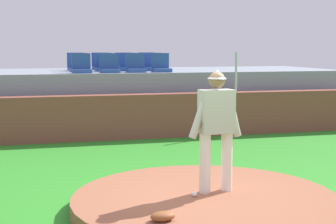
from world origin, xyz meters
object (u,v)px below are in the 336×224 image
object	(u,v)px
stadium_chair_6	(129,65)
stadium_chair_5	(104,65)
stadium_chair_4	(79,66)
stadium_chair_2	(135,66)
stadium_chair_3	(161,66)
stadium_chair_7	(153,65)
stadium_chair_8	(76,65)
stadium_chair_11	(147,64)
pitcher	(216,122)
baseball	(194,194)
stadium_chair_0	(81,67)
stadium_chair_9	(100,64)
stadium_chair_1	(109,67)
fielding_glove	(163,216)
stadium_chair_10	(124,64)

from	to	relation	value
stadium_chair_6	stadium_chair_5	bearing A→B (deg)	1.06
stadium_chair_4	stadium_chair_2	bearing A→B (deg)	148.26
stadium_chair_3	stadium_chair_7	distance (m)	0.85
stadium_chair_3	stadium_chair_4	size ratio (longest dim) A/B	1.00
stadium_chair_8	stadium_chair_11	size ratio (longest dim) A/B	1.00
pitcher	baseball	xyz separation A→B (m)	(-0.37, -0.18, -0.95)
stadium_chair_3	stadium_chair_5	bearing A→B (deg)	-31.55
stadium_chair_4	stadium_chair_11	size ratio (longest dim) A/B	1.00
stadium_chair_0	stadium_chair_4	world-z (taller)	same
baseball	stadium_chair_2	distance (m)	7.05
stadium_chair_3	stadium_chair_11	world-z (taller)	same
stadium_chair_2	stadium_chair_3	xyz separation A→B (m)	(0.69, 0.01, 0.00)
stadium_chair_5	stadium_chair_9	bearing A→B (deg)	-90.88
stadium_chair_0	stadium_chair_1	size ratio (longest dim) A/B	1.00
fielding_glove	stadium_chair_2	world-z (taller)	stadium_chair_2
fielding_glove	stadium_chair_3	world-z (taller)	stadium_chair_3
stadium_chair_3	stadium_chair_6	xyz separation A→B (m)	(-0.71, 0.87, 0.00)
stadium_chair_11	stadium_chair_3	bearing A→B (deg)	89.95
fielding_glove	stadium_chair_1	xyz separation A→B (m)	(0.48, 7.68, 1.46)
stadium_chair_8	stadium_chair_10	distance (m)	1.41
baseball	stadium_chair_6	xyz separation A→B (m)	(0.50, 7.76, 1.48)
stadium_chair_1	stadium_chair_6	world-z (taller)	same
stadium_chair_2	stadium_chair_9	distance (m)	1.94
pitcher	stadium_chair_5	size ratio (longest dim) A/B	3.40
stadium_chair_0	stadium_chair_10	distance (m)	2.30
stadium_chair_2	pitcher	bearing A→B (deg)	88.68
pitcher	stadium_chair_7	xyz separation A→B (m)	(0.84, 7.56, 0.53)
baseball	stadium_chair_11	size ratio (longest dim) A/B	0.15
stadium_chair_0	stadium_chair_6	size ratio (longest dim) A/B	1.00
stadium_chair_6	stadium_chair_11	xyz separation A→B (m)	(0.71, 0.92, 0.00)
fielding_glove	stadium_chair_0	world-z (taller)	stadium_chair_0
stadium_chair_0	stadium_chair_8	distance (m)	1.82
baseball	stadium_chair_1	distance (m)	7.00
stadium_chair_4	stadium_chair_5	world-z (taller)	same
stadium_chair_2	stadium_chair_7	world-z (taller)	same
stadium_chair_2	stadium_chair_4	world-z (taller)	same
pitcher	stadium_chair_0	world-z (taller)	stadium_chair_0
pitcher	fielding_glove	xyz separation A→B (m)	(-1.01, -1.02, -0.93)
baseball	fielding_glove	xyz separation A→B (m)	(-0.65, -0.84, 0.02)
stadium_chair_1	stadium_chair_3	world-z (taller)	same
stadium_chair_11	stadium_chair_4	bearing A→B (deg)	24.05
stadium_chair_7	stadium_chair_10	bearing A→B (deg)	-54.04
fielding_glove	stadium_chair_0	distance (m)	7.84
stadium_chair_1	stadium_chair_4	world-z (taller)	same
fielding_glove	stadium_chair_0	xyz separation A→B (m)	(-0.24, 7.70, 1.46)
fielding_glove	stadium_chair_9	size ratio (longest dim) A/B	0.60
stadium_chair_4	stadium_chair_5	size ratio (longest dim) A/B	1.00
pitcher	stadium_chair_5	bearing A→B (deg)	88.26
pitcher	stadium_chair_1	bearing A→B (deg)	88.64
stadium_chair_1	stadium_chair_2	size ratio (longest dim) A/B	1.00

